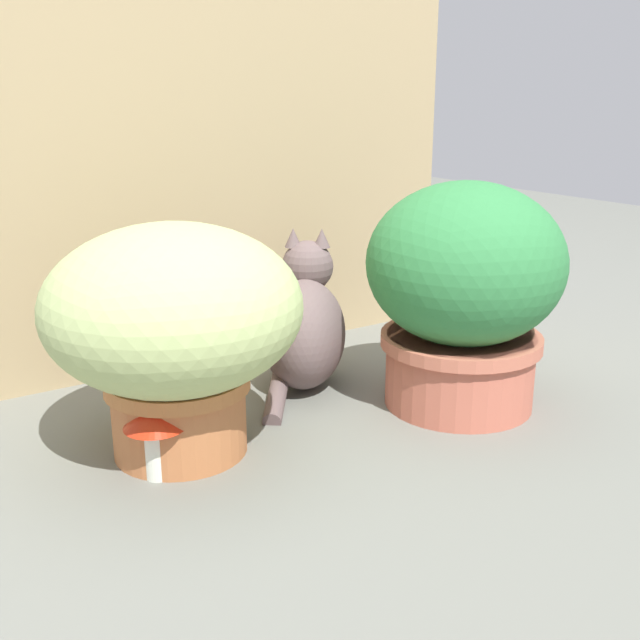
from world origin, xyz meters
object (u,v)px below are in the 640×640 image
at_px(leafy_planter, 464,289).
at_px(cat, 304,326).
at_px(mushroom_ornament_red, 155,424).
at_px(grass_planter, 174,323).

distance_m(leafy_planter, cat, 0.34).
relative_size(leafy_planter, cat, 1.34).
xyz_separation_m(cat, mushroom_ornament_red, (-0.41, -0.22, -0.03)).
distance_m(cat, mushroom_ornament_red, 0.47).
bearing_deg(leafy_planter, grass_planter, 168.63).
bearing_deg(cat, grass_planter, -155.74).
height_order(leafy_planter, mushroom_ornament_red, leafy_planter).
bearing_deg(leafy_planter, mushroom_ornament_red, 176.01).
distance_m(grass_planter, leafy_planter, 0.54).
relative_size(grass_planter, cat, 1.30).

